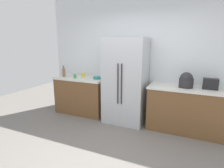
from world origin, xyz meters
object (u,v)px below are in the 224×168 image
(bowl_a, at_px, (97,78))
(bottle_a, at_px, (64,72))
(toaster, at_px, (210,84))
(rice_cooker, at_px, (186,81))
(cup_b, at_px, (83,75))
(refrigerator, at_px, (125,81))
(cup_a, at_px, (75,76))

(bowl_a, bearing_deg, bottle_a, -175.02)
(toaster, relative_size, rice_cooker, 0.88)
(toaster, height_order, cup_b, toaster)
(refrigerator, xyz_separation_m, bottle_a, (-1.67, -0.01, 0.09))
(toaster, bearing_deg, bottle_a, -178.45)
(toaster, bearing_deg, cup_b, 178.76)
(cup_a, xyz_separation_m, cup_b, (0.09, 0.22, 0.00))
(toaster, height_order, cup_a, toaster)
(rice_cooker, bearing_deg, bottle_a, -178.95)
(rice_cooker, bearing_deg, cup_a, -177.32)
(rice_cooker, relative_size, bottle_a, 1.10)
(cup_a, bearing_deg, bottle_a, 170.41)
(toaster, xyz_separation_m, cup_a, (-2.96, -0.16, -0.05))
(toaster, xyz_separation_m, bowl_a, (-2.43, -0.01, -0.07))
(bottle_a, height_order, cup_b, bottle_a)
(cup_a, bearing_deg, cup_b, 67.04)
(toaster, distance_m, bowl_a, 2.43)
(refrigerator, height_order, rice_cooker, refrigerator)
(refrigerator, bearing_deg, bowl_a, 174.98)
(refrigerator, distance_m, cup_b, 1.20)
(rice_cooker, bearing_deg, toaster, 4.97)
(refrigerator, xyz_separation_m, bowl_a, (-0.75, 0.07, 0.00))
(cup_b, bearing_deg, cup_a, -112.96)
(rice_cooker, distance_m, cup_a, 2.54)
(bottle_a, bearing_deg, toaster, 1.55)
(cup_b, bearing_deg, bottle_a, -162.28)
(toaster, bearing_deg, cup_a, -176.99)
(refrigerator, xyz_separation_m, rice_cooker, (1.25, 0.04, 0.11))
(rice_cooker, height_order, cup_a, rice_cooker)
(rice_cooker, height_order, bottle_a, rice_cooker)
(refrigerator, bearing_deg, bottle_a, -179.51)
(bottle_a, bearing_deg, refrigerator, 0.49)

